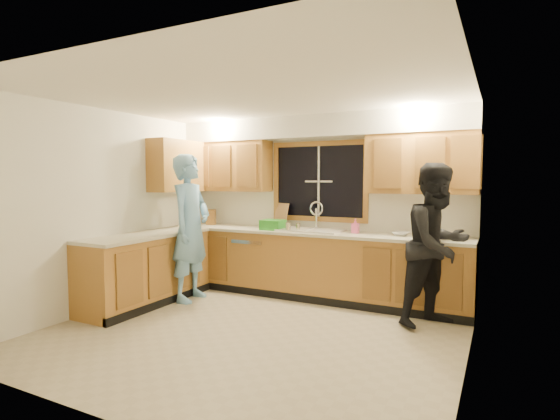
# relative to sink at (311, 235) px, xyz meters

# --- Properties ---
(floor) EXTENTS (4.20, 4.20, 0.00)m
(floor) POSITION_rel_sink_xyz_m (0.00, -1.60, -0.86)
(floor) COLOR #B7A98C
(floor) RESTS_ON ground
(ceiling) EXTENTS (4.20, 4.20, 0.00)m
(ceiling) POSITION_rel_sink_xyz_m (0.00, -1.60, 1.64)
(ceiling) COLOR white
(wall_back) EXTENTS (4.20, 0.00, 4.20)m
(wall_back) POSITION_rel_sink_xyz_m (0.00, 0.30, 0.39)
(wall_back) COLOR white
(wall_back) RESTS_ON ground
(wall_left) EXTENTS (0.00, 3.80, 3.80)m
(wall_left) POSITION_rel_sink_xyz_m (-2.10, -1.60, 0.39)
(wall_left) COLOR white
(wall_left) RESTS_ON ground
(wall_right) EXTENTS (0.00, 3.80, 3.80)m
(wall_right) POSITION_rel_sink_xyz_m (2.10, -1.60, 0.39)
(wall_right) COLOR white
(wall_right) RESTS_ON ground
(base_cabinets_back) EXTENTS (4.20, 0.60, 0.88)m
(base_cabinets_back) POSITION_rel_sink_xyz_m (0.00, -0.00, -0.42)
(base_cabinets_back) COLOR #AD7532
(base_cabinets_back) RESTS_ON ground
(base_cabinets_left) EXTENTS (0.60, 1.90, 0.88)m
(base_cabinets_left) POSITION_rel_sink_xyz_m (-1.80, -1.25, -0.42)
(base_cabinets_left) COLOR #AD7532
(base_cabinets_left) RESTS_ON ground
(countertop_back) EXTENTS (4.20, 0.63, 0.04)m
(countertop_back) POSITION_rel_sink_xyz_m (0.00, -0.02, 0.04)
(countertop_back) COLOR beige
(countertop_back) RESTS_ON base_cabinets_back
(countertop_left) EXTENTS (0.63, 1.90, 0.04)m
(countertop_left) POSITION_rel_sink_xyz_m (-1.79, -1.25, 0.04)
(countertop_left) COLOR beige
(countertop_left) RESTS_ON base_cabinets_left
(upper_cabinets_left) EXTENTS (1.35, 0.33, 0.75)m
(upper_cabinets_left) POSITION_rel_sink_xyz_m (-1.43, 0.13, 0.96)
(upper_cabinets_left) COLOR #AD7532
(upper_cabinets_left) RESTS_ON wall_back
(upper_cabinets_right) EXTENTS (1.35, 0.33, 0.75)m
(upper_cabinets_right) POSITION_rel_sink_xyz_m (1.43, 0.13, 0.96)
(upper_cabinets_right) COLOR #AD7532
(upper_cabinets_right) RESTS_ON wall_back
(upper_cabinets_return) EXTENTS (0.33, 0.90, 0.75)m
(upper_cabinets_return) POSITION_rel_sink_xyz_m (-1.94, -0.48, 0.96)
(upper_cabinets_return) COLOR #AD7532
(upper_cabinets_return) RESTS_ON wall_left
(soffit) EXTENTS (4.20, 0.35, 0.30)m
(soffit) POSITION_rel_sink_xyz_m (0.00, 0.12, 1.49)
(soffit) COLOR silver
(soffit) RESTS_ON wall_back
(window_frame) EXTENTS (1.44, 0.03, 1.14)m
(window_frame) POSITION_rel_sink_xyz_m (0.00, 0.29, 0.74)
(window_frame) COLOR black
(window_frame) RESTS_ON wall_back
(sink) EXTENTS (0.86, 0.52, 0.57)m
(sink) POSITION_rel_sink_xyz_m (0.00, 0.00, 0.00)
(sink) COLOR silver
(sink) RESTS_ON countertop_back
(dishwasher) EXTENTS (0.60, 0.56, 0.82)m
(dishwasher) POSITION_rel_sink_xyz_m (-0.85, -0.01, -0.45)
(dishwasher) COLOR white
(dishwasher) RESTS_ON floor
(stove) EXTENTS (0.58, 0.75, 0.90)m
(stove) POSITION_rel_sink_xyz_m (-1.80, -1.82, -0.41)
(stove) COLOR white
(stove) RESTS_ON floor
(man) EXTENTS (0.56, 0.77, 1.97)m
(man) POSITION_rel_sink_xyz_m (-1.39, -0.86, 0.12)
(man) COLOR #76B0E0
(man) RESTS_ON floor
(woman) EXTENTS (1.07, 1.12, 1.81)m
(woman) POSITION_rel_sink_xyz_m (1.71, -0.45, 0.04)
(woman) COLOR black
(woman) RESTS_ON floor
(knife_block) EXTENTS (0.16, 0.15, 0.24)m
(knife_block) POSITION_rel_sink_xyz_m (-1.73, 0.06, 0.18)
(knife_block) COLOR brown
(knife_block) RESTS_ON countertop_back
(cutting_board) EXTENTS (0.29, 0.20, 0.36)m
(cutting_board) POSITION_rel_sink_xyz_m (-0.57, 0.21, 0.24)
(cutting_board) COLOR tan
(cutting_board) RESTS_ON countertop_back
(dish_crate) EXTENTS (0.31, 0.29, 0.14)m
(dish_crate) POSITION_rel_sink_xyz_m (-0.54, -0.09, 0.13)
(dish_crate) COLOR #2A8F25
(dish_crate) RESTS_ON countertop_back
(soap_bottle) EXTENTS (0.09, 0.09, 0.19)m
(soap_bottle) POSITION_rel_sink_xyz_m (0.62, 0.04, 0.15)
(soap_bottle) COLOR #E2568E
(soap_bottle) RESTS_ON countertop_back
(bowl) EXTENTS (0.22, 0.22, 0.05)m
(bowl) POSITION_rel_sink_xyz_m (1.20, 0.05, 0.08)
(bowl) COLOR silver
(bowl) RESTS_ON countertop_back
(can_left) EXTENTS (0.09, 0.09, 0.13)m
(can_left) POSITION_rel_sink_xyz_m (-0.24, -0.23, 0.12)
(can_left) COLOR #C0B694
(can_left) RESTS_ON countertop_back
(can_right) EXTENTS (0.07, 0.07, 0.11)m
(can_right) POSITION_rel_sink_xyz_m (-0.15, -0.10, 0.11)
(can_right) COLOR #C0B694
(can_right) RESTS_ON countertop_back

